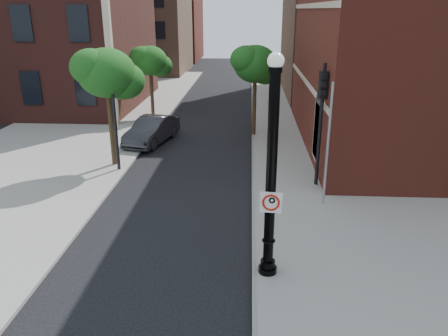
# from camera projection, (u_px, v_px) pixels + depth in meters

# --- Properties ---
(ground) EXTENTS (120.00, 120.00, 0.00)m
(ground) POSITION_uv_depth(u_px,v_px,m) (183.00, 278.00, 12.65)
(ground) COLOR black
(ground) RESTS_ON ground
(sidewalk_right) EXTENTS (8.00, 60.00, 0.12)m
(sidewalk_right) POSITION_uv_depth(u_px,v_px,m) (332.00, 165.00, 21.68)
(sidewalk_right) COLOR gray
(sidewalk_right) RESTS_ON ground
(sidewalk_left) EXTENTS (10.00, 50.00, 0.12)m
(sidewalk_left) POSITION_uv_depth(u_px,v_px,m) (92.00, 121.00, 30.01)
(sidewalk_left) COLOR gray
(sidewalk_left) RESTS_ON ground
(curb_edge) EXTENTS (0.10, 60.00, 0.14)m
(curb_edge) POSITION_uv_depth(u_px,v_px,m) (253.00, 163.00, 21.89)
(curb_edge) COLOR gray
(curb_edge) RESTS_ON ground
(bg_building_tan_a) EXTENTS (12.00, 12.00, 12.00)m
(bg_building_tan_a) POSITION_uv_depth(u_px,v_px,m) (136.00, 21.00, 52.53)
(bg_building_tan_a) COLOR brown
(bg_building_tan_a) RESTS_ON ground
(bg_building_red) EXTENTS (12.00, 12.00, 10.00)m
(bg_building_red) POSITION_uv_depth(u_px,v_px,m) (160.00, 26.00, 66.00)
(bg_building_red) COLOR #5F2316
(bg_building_red) RESTS_ON ground
(bg_building_tan_b) EXTENTS (22.00, 14.00, 14.00)m
(bg_building_tan_b) POSITION_uv_depth(u_px,v_px,m) (416.00, 13.00, 37.50)
(bg_building_tan_b) COLOR brown
(bg_building_tan_b) RESTS_ON ground
(lamppost) EXTENTS (0.54, 0.54, 6.35)m
(lamppost) POSITION_uv_depth(u_px,v_px,m) (271.00, 182.00, 11.77)
(lamppost) COLOR black
(lamppost) RESTS_ON ground
(no_parking_sign) EXTENTS (0.61, 0.10, 0.61)m
(no_parking_sign) POSITION_uv_depth(u_px,v_px,m) (271.00, 202.00, 11.79)
(no_parking_sign) COLOR white
(no_parking_sign) RESTS_ON ground
(parked_car) EXTENTS (2.64, 4.85, 1.52)m
(parked_car) POSITION_uv_depth(u_px,v_px,m) (152.00, 130.00, 25.13)
(parked_car) COLOR #29282D
(parked_car) RESTS_ON ground
(traffic_signal_left) EXTENTS (0.34, 0.43, 5.23)m
(traffic_signal_left) POSITION_uv_depth(u_px,v_px,m) (113.00, 99.00, 19.74)
(traffic_signal_left) COLOR black
(traffic_signal_left) RESTS_ON ground
(traffic_signal_right) EXTENTS (0.37, 0.45, 5.33)m
(traffic_signal_right) POSITION_uv_depth(u_px,v_px,m) (322.00, 106.00, 17.92)
(traffic_signal_right) COLOR black
(traffic_signal_right) RESTS_ON ground
(utility_pole) EXTENTS (0.10, 0.10, 4.89)m
(utility_pole) POSITION_uv_depth(u_px,v_px,m) (328.00, 147.00, 16.41)
(utility_pole) COLOR #999999
(utility_pole) RESTS_ON ground
(street_tree_a) EXTENTS (3.17, 2.86, 5.71)m
(street_tree_a) POSITION_uv_depth(u_px,v_px,m) (108.00, 74.00, 20.14)
(street_tree_a) COLOR #302213
(street_tree_a) RESTS_ON ground
(street_tree_b) EXTENTS (2.78, 2.51, 5.01)m
(street_tree_b) POSITION_uv_depth(u_px,v_px,m) (151.00, 61.00, 29.94)
(street_tree_b) COLOR #302213
(street_tree_b) RESTS_ON ground
(street_tree_c) EXTENTS (3.01, 2.72, 5.42)m
(street_tree_c) POSITION_uv_depth(u_px,v_px,m) (256.00, 65.00, 25.36)
(street_tree_c) COLOR #302213
(street_tree_c) RESTS_ON ground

